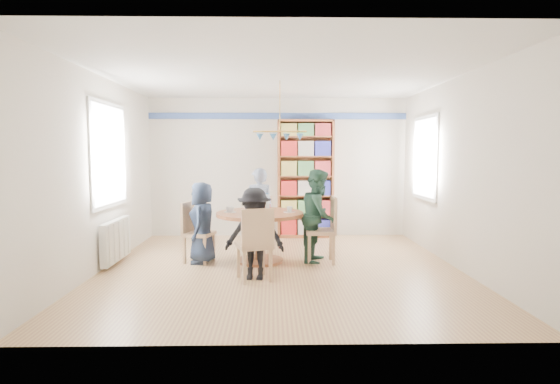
{
  "coord_description": "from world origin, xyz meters",
  "views": [
    {
      "loc": [
        -0.12,
        -6.07,
        1.62
      ],
      "look_at": [
        0.0,
        0.4,
        1.05
      ],
      "focal_mm": 28.0,
      "sensor_mm": 36.0,
      "label": 1
    }
  ],
  "objects_px": {
    "dining_table": "(260,225)",
    "chair_near": "(256,241)",
    "bookshelf": "(305,180)",
    "person_right": "(319,216)",
    "chair_left": "(194,229)",
    "radiator": "(116,240)",
    "person_far": "(259,209)",
    "person_left": "(202,223)",
    "chair_right": "(326,226)",
    "chair_far": "(261,219)",
    "person_near": "(255,234)"
  },
  "relations": [
    {
      "from": "chair_far",
      "to": "chair_near",
      "type": "xyz_separation_m",
      "value": [
        -0.02,
        -2.04,
        0.03
      ]
    },
    {
      "from": "chair_right",
      "to": "person_far",
      "type": "bearing_deg",
      "value": 137.84
    },
    {
      "from": "bookshelf",
      "to": "person_far",
      "type": "bearing_deg",
      "value": -128.61
    },
    {
      "from": "person_far",
      "to": "bookshelf",
      "type": "xyz_separation_m",
      "value": [
        0.87,
        1.09,
        0.42
      ]
    },
    {
      "from": "person_left",
      "to": "person_far",
      "type": "bearing_deg",
      "value": 141.22
    },
    {
      "from": "radiator",
      "to": "bookshelf",
      "type": "distance_m",
      "value": 3.66
    },
    {
      "from": "person_right",
      "to": "bookshelf",
      "type": "relative_size",
      "value": 0.61
    },
    {
      "from": "radiator",
      "to": "person_right",
      "type": "height_order",
      "value": "person_right"
    },
    {
      "from": "dining_table",
      "to": "person_right",
      "type": "bearing_deg",
      "value": 1.08
    },
    {
      "from": "dining_table",
      "to": "chair_near",
      "type": "height_order",
      "value": "chair_near"
    },
    {
      "from": "radiator",
      "to": "person_near",
      "type": "bearing_deg",
      "value": -22.05
    },
    {
      "from": "chair_right",
      "to": "person_left",
      "type": "distance_m",
      "value": 1.84
    },
    {
      "from": "radiator",
      "to": "chair_left",
      "type": "relative_size",
      "value": 1.11
    },
    {
      "from": "chair_left",
      "to": "chair_far",
      "type": "height_order",
      "value": "chair_left"
    },
    {
      "from": "chair_right",
      "to": "person_left",
      "type": "relative_size",
      "value": 0.82
    },
    {
      "from": "chair_right",
      "to": "chair_far",
      "type": "distance_m",
      "value": 1.46
    },
    {
      "from": "chair_near",
      "to": "dining_table",
      "type": "bearing_deg",
      "value": 88.47
    },
    {
      "from": "radiator",
      "to": "person_left",
      "type": "xyz_separation_m",
      "value": [
        1.26,
        0.03,
        0.25
      ]
    },
    {
      "from": "chair_left",
      "to": "person_far",
      "type": "xyz_separation_m",
      "value": [
        0.94,
        0.86,
        0.19
      ]
    },
    {
      "from": "person_left",
      "to": "bookshelf",
      "type": "height_order",
      "value": "bookshelf"
    },
    {
      "from": "chair_left",
      "to": "person_far",
      "type": "height_order",
      "value": "person_far"
    },
    {
      "from": "person_far",
      "to": "bookshelf",
      "type": "height_order",
      "value": "bookshelf"
    },
    {
      "from": "person_right",
      "to": "radiator",
      "type": "bearing_deg",
      "value": 108.4
    },
    {
      "from": "person_left",
      "to": "person_near",
      "type": "height_order",
      "value": "person_left"
    },
    {
      "from": "chair_far",
      "to": "person_near",
      "type": "relative_size",
      "value": 0.75
    },
    {
      "from": "chair_near",
      "to": "person_near",
      "type": "height_order",
      "value": "person_near"
    },
    {
      "from": "chair_near",
      "to": "person_right",
      "type": "relative_size",
      "value": 0.68
    },
    {
      "from": "bookshelf",
      "to": "person_right",
      "type": "bearing_deg",
      "value": -88.33
    },
    {
      "from": "chair_far",
      "to": "person_right",
      "type": "distance_m",
      "value": 1.36
    },
    {
      "from": "chair_left",
      "to": "bookshelf",
      "type": "distance_m",
      "value": 2.73
    },
    {
      "from": "chair_near",
      "to": "radiator",
      "type": "bearing_deg",
      "value": 155.78
    },
    {
      "from": "chair_far",
      "to": "person_left",
      "type": "xyz_separation_m",
      "value": [
        -0.85,
        -1.07,
        0.11
      ]
    },
    {
      "from": "radiator",
      "to": "person_left",
      "type": "distance_m",
      "value": 1.29
    },
    {
      "from": "chair_near",
      "to": "person_left",
      "type": "distance_m",
      "value": 1.28
    },
    {
      "from": "person_right",
      "to": "chair_right",
      "type": "bearing_deg",
      "value": -107.01
    },
    {
      "from": "chair_far",
      "to": "chair_left",
      "type": "bearing_deg",
      "value": -134.17
    },
    {
      "from": "chair_far",
      "to": "bookshelf",
      "type": "height_order",
      "value": "bookshelf"
    },
    {
      "from": "chair_far",
      "to": "person_far",
      "type": "xyz_separation_m",
      "value": [
        -0.04,
        -0.14,
        0.2
      ]
    },
    {
      "from": "person_right",
      "to": "person_far",
      "type": "xyz_separation_m",
      "value": [
        -0.93,
        0.86,
        -0.0
      ]
    },
    {
      "from": "chair_near",
      "to": "person_right",
      "type": "distance_m",
      "value": 1.38
    },
    {
      "from": "person_right",
      "to": "bookshelf",
      "type": "xyz_separation_m",
      "value": [
        -0.06,
        1.95,
        0.42
      ]
    },
    {
      "from": "chair_near",
      "to": "chair_left",
      "type": "bearing_deg",
      "value": 132.87
    },
    {
      "from": "dining_table",
      "to": "chair_far",
      "type": "relative_size",
      "value": 1.47
    },
    {
      "from": "person_far",
      "to": "chair_left",
      "type": "bearing_deg",
      "value": 29.32
    },
    {
      "from": "bookshelf",
      "to": "radiator",
      "type": "bearing_deg",
      "value": -145.26
    },
    {
      "from": "chair_left",
      "to": "chair_far",
      "type": "distance_m",
      "value": 1.4
    },
    {
      "from": "dining_table",
      "to": "person_near",
      "type": "bearing_deg",
      "value": -92.82
    },
    {
      "from": "person_left",
      "to": "person_far",
      "type": "height_order",
      "value": "person_far"
    },
    {
      "from": "bookshelf",
      "to": "person_left",
      "type": "bearing_deg",
      "value": -129.87
    },
    {
      "from": "chair_left",
      "to": "chair_near",
      "type": "distance_m",
      "value": 1.4
    }
  ]
}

